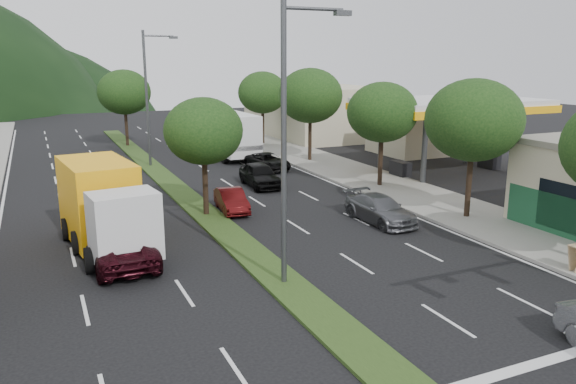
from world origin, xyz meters
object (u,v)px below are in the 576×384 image
box_truck (104,208)px  car_queue_a (260,175)px  tree_r_c (382,112)px  car_queue_d (268,161)px  streetlight_near (289,131)px  streetlight_mid (149,92)px  motorhome (226,132)px  tree_med_far (124,92)px  tree_r_e (263,93)px  car_queue_c (231,200)px  tree_r_b (474,120)px  tree_r_d (310,96)px  tree_med_near (203,131)px  car_queue_b (380,209)px  suv_maroon (121,247)px

box_truck → car_queue_a: bearing=-148.3°
tree_r_c → car_queue_d: size_ratio=1.50×
streetlight_near → streetlight_mid: bearing=90.0°
box_truck → motorhome: bearing=-127.7°
tree_r_c → streetlight_near: 16.85m
car_queue_d → motorhome: motorhome is taller
streetlight_near → tree_med_far: bearing=90.3°
tree_r_e → streetlight_mid: 13.73m
tree_r_c → car_queue_c: bearing=-171.0°
tree_r_b → tree_r_d: bearing=90.0°
tree_med_near → car_queue_c: 4.12m
tree_r_d → streetlight_near: size_ratio=0.72×
car_queue_c → box_truck: size_ratio=0.48×
car_queue_a → box_truck: bearing=-139.2°
car_queue_c → car_queue_b: bearing=-33.1°
tree_r_b → car_queue_d: size_ratio=1.61×
tree_r_d → tree_med_near: (-12.00, -12.00, -0.75)m
tree_r_c → box_truck: 18.32m
suv_maroon → car_queue_b: size_ratio=1.11×
suv_maroon → car_queue_b: suv_maroon is taller
tree_r_c → tree_r_d: bearing=90.0°
tree_r_d → car_queue_c: tree_r_d is taller
streetlight_mid → tree_med_near: bearing=-90.8°
car_queue_b → car_queue_c: bearing=138.4°
motorhome → car_queue_b: bearing=-89.0°
box_truck → suv_maroon: bearing=89.8°
tree_r_d → car_queue_c: size_ratio=1.95×
tree_r_e → car_queue_a: size_ratio=1.51×
streetlight_mid → car_queue_b: streetlight_mid is taller
streetlight_mid → motorhome: size_ratio=1.04×
streetlight_mid → tree_r_c: bearing=-47.8°
car_queue_b → suv_maroon: bearing=-178.6°
tree_r_c → tree_med_far: (-12.00, 24.00, 0.26)m
tree_med_far → car_queue_d: tree_med_far is taller
tree_r_d → tree_r_c: bearing=-90.0°
car_queue_b → box_truck: bearing=170.5°
tree_r_e → motorhome: size_ratio=0.70×
car_queue_a → tree_med_near: bearing=-131.6°
suv_maroon → car_queue_b: 12.71m
motorhome → streetlight_near: bearing=-104.6°
streetlight_mid → car_queue_b: 21.59m
suv_maroon → tree_med_near: bearing=-134.3°
tree_r_d → tree_med_far: tree_r_d is taller
tree_r_e → car_queue_c: bearing=-115.9°
tree_r_e → car_queue_a: 18.50m
streetlight_near → car_queue_a: (4.91, 15.33, -4.83)m
tree_r_c → box_truck: bearing=-163.9°
tree_r_d → tree_r_e: size_ratio=1.07×
tree_r_c → tree_r_d: tree_r_d is taller
tree_r_d → suv_maroon: tree_r_d is taller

